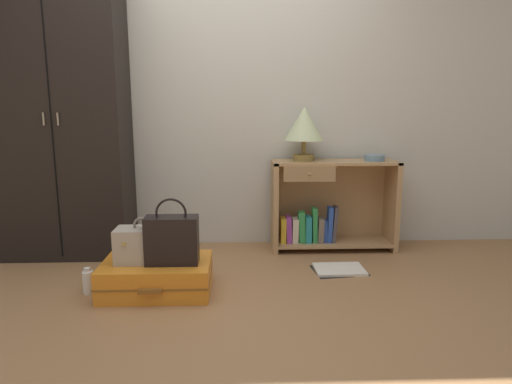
{
  "coord_description": "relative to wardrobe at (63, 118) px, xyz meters",
  "views": [
    {
      "loc": [
        0.19,
        -2.32,
        1.16
      ],
      "look_at": [
        0.31,
        0.88,
        0.55
      ],
      "focal_mm": 31.71,
      "sensor_mm": 36.0,
      "label": 1
    }
  ],
  "objects": [
    {
      "name": "open_book_on_floor",
      "position": [
        2.04,
        -0.47,
        -1.06
      ],
      "size": [
        0.4,
        0.31,
        0.02
      ],
      "color": "white",
      "rests_on": "ground_plane"
    },
    {
      "name": "train_case",
      "position": [
        0.73,
        -0.8,
        -0.76
      ],
      "size": [
        0.33,
        0.2,
        0.29
      ],
      "color": "#A89E8E",
      "rests_on": "suitcase_large"
    },
    {
      "name": "bottle",
      "position": [
        0.38,
        -0.81,
        -0.99
      ],
      "size": [
        0.07,
        0.07,
        0.17
      ],
      "color": "white",
      "rests_on": "ground_plane"
    },
    {
      "name": "back_wall",
      "position": [
        1.14,
        0.3,
        0.23
      ],
      "size": [
        6.4,
        0.1,
        2.6
      ],
      "primitive_type": "cube",
      "color": "beige",
      "rests_on": "ground_plane"
    },
    {
      "name": "table_lamp",
      "position": [
        1.85,
        0.07,
        -0.06
      ],
      "size": [
        0.31,
        0.31,
        0.43
      ],
      "color": "olive",
      "rests_on": "bookshelf"
    },
    {
      "name": "handbag",
      "position": [
        0.92,
        -0.83,
        -0.72
      ],
      "size": [
        0.32,
        0.15,
        0.41
      ],
      "color": "black",
      "rests_on": "suitcase_large"
    },
    {
      "name": "bowl",
      "position": [
        2.42,
        0.04,
        -0.32
      ],
      "size": [
        0.16,
        0.16,
        0.05
      ],
      "primitive_type": "cylinder",
      "color": "slate",
      "rests_on": "bookshelf"
    },
    {
      "name": "wardrobe",
      "position": [
        0.0,
        0.0,
        0.0
      ],
      "size": [
        0.94,
        0.47,
        2.14
      ],
      "color": "black",
      "rests_on": "ground_plane"
    },
    {
      "name": "suitcase_large",
      "position": [
        0.81,
        -0.79,
        -0.97
      ],
      "size": [
        0.68,
        0.48,
        0.2
      ],
      "color": "orange",
      "rests_on": "ground_plane"
    },
    {
      "name": "bookshelf",
      "position": [
        2.05,
        0.07,
        -0.72
      ],
      "size": [
        1.0,
        0.34,
        0.73
      ],
      "color": "tan",
      "rests_on": "ground_plane"
    },
    {
      "name": "ground_plane",
      "position": [
        1.14,
        -1.2,
        -1.07
      ],
      "size": [
        9.0,
        9.0,
        0.0
      ],
      "primitive_type": "plane",
      "color": "#9E7047"
    }
  ]
}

